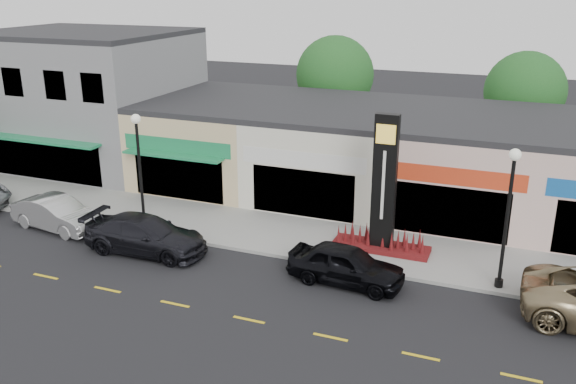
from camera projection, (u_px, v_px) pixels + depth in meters
name	position (u px, v px, depth m)	size (l,w,h in m)	color
ground	(281.00, 282.00, 24.00)	(120.00, 120.00, 0.00)	black
sidewalk	(317.00, 239.00, 27.79)	(52.00, 4.30, 0.15)	gray
curb	(300.00, 259.00, 25.82)	(52.00, 0.20, 0.15)	gray
building_grey_2story	(88.00, 97.00, 38.92)	(12.00, 10.95, 8.30)	slate
shop_beige	(221.00, 137.00, 36.21)	(7.00, 10.85, 4.80)	tan
shop_cream	(333.00, 149.00, 33.80)	(7.00, 10.01, 4.80)	beige
shop_pink_w	(463.00, 162.00, 31.38)	(7.00, 10.01, 4.80)	beige
tree_rear_west	(335.00, 75.00, 40.77)	(5.20, 5.20, 7.83)	#382619
tree_rear_mid	(525.00, 91.00, 36.74)	(4.80, 4.80, 7.29)	#382619
lamp_west_near	(139.00, 160.00, 27.80)	(0.44, 0.44, 5.47)	black
lamp_east_near	(509.00, 205.00, 22.28)	(0.44, 0.44, 5.47)	black
pylon_sign	(383.00, 204.00, 25.89)	(4.20, 1.30, 6.00)	#50110D
car_white_van	(57.00, 214.00, 28.88)	(4.71, 1.64, 1.55)	#B8B8B8
car_dark_sedan	(146.00, 235.00, 26.44)	(5.51, 2.24, 1.60)	black
car_black_sedan	(346.00, 265.00, 23.72)	(4.59, 1.85, 1.56)	black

